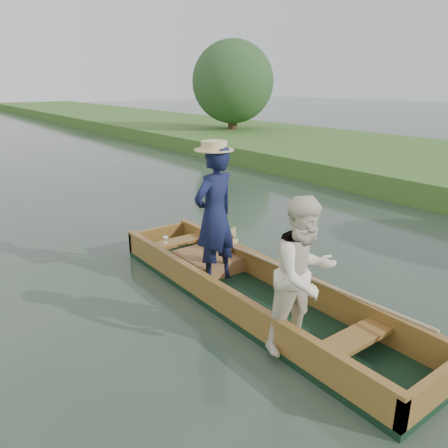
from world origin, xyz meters
TOP-DOWN VIEW (x-y plane):
  - ground at (0.00, 0.00)m, footprint 120.00×120.00m
  - trees_far at (1.61, 12.87)m, footprint 22.98×3.94m
  - punt at (-0.10, -0.10)m, footprint 1.32×5.00m

SIDE VIEW (x-z plane):
  - ground at x=0.00m, z-range 0.00..0.00m
  - punt at x=-0.10m, z-range -0.36..1.67m
  - trees_far at x=1.61m, z-range 0.34..5.01m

